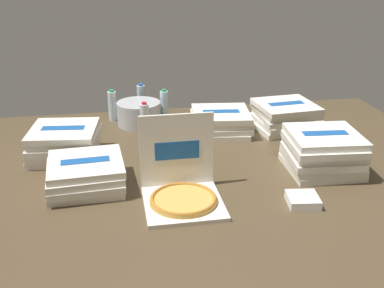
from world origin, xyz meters
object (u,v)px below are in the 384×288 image
at_px(pizza_stack_center_far, 64,142).
at_px(water_bottle_2, 164,105).
at_px(open_pizza_box, 182,187).
at_px(water_bottle_3, 145,119).
at_px(pizza_stack_left_far, 221,122).
at_px(pizza_stack_right_mid, 285,116).
at_px(pizza_stack_right_far, 323,152).
at_px(water_bottle_0, 141,99).
at_px(ice_bucket, 139,113).
at_px(water_bottle_1, 112,106).
at_px(napkin_pile, 303,200).
at_px(pizza_stack_left_near, 86,174).

distance_m(pizza_stack_center_far, water_bottle_2, 0.89).
bearing_deg(water_bottle_2, open_pizza_box, -92.99).
bearing_deg(water_bottle_3, pizza_stack_left_far, -4.39).
bearing_deg(pizza_stack_right_mid, pizza_stack_right_far, -92.94).
height_order(open_pizza_box, water_bottle_3, open_pizza_box).
relative_size(open_pizza_box, water_bottle_2, 1.77).
bearing_deg(water_bottle_0, pizza_stack_center_far, -124.74).
distance_m(open_pizza_box, pizza_stack_center_far, 0.91).
relative_size(pizza_stack_left_far, pizza_stack_right_far, 1.00).
relative_size(ice_bucket, water_bottle_2, 1.35).
xyz_separation_m(open_pizza_box, water_bottle_1, (-0.32, 1.29, 0.04)).
xyz_separation_m(pizza_stack_right_far, water_bottle_3, (-0.95, 0.74, -0.00)).
relative_size(water_bottle_2, napkin_pile, 1.54).
height_order(ice_bucket, water_bottle_1, water_bottle_1).
distance_m(water_bottle_0, napkin_pile, 1.71).
bearing_deg(pizza_stack_left_near, ice_bucket, 69.51).
bearing_deg(water_bottle_1, water_bottle_2, -8.34).
bearing_deg(water_bottle_2, water_bottle_1, 171.66).
xyz_separation_m(pizza_stack_left_far, napkin_pile, (0.17, -1.05, -0.05)).
relative_size(water_bottle_1, napkin_pile, 1.54).
relative_size(open_pizza_box, pizza_stack_right_far, 0.93).
distance_m(pizza_stack_right_far, water_bottle_1, 1.59).
xyz_separation_m(pizza_stack_left_near, water_bottle_1, (0.16, 1.06, 0.04)).
bearing_deg(water_bottle_1, pizza_stack_right_mid, -18.33).
height_order(open_pizza_box, pizza_stack_right_mid, open_pizza_box).
bearing_deg(water_bottle_3, pizza_stack_center_far, -151.11).
relative_size(pizza_stack_left_far, pizza_stack_left_near, 1.04).
height_order(pizza_stack_center_far, pizza_stack_left_near, pizza_stack_center_far).
height_order(pizza_stack_right_far, ice_bucket, pizza_stack_right_far).
height_order(pizza_stack_left_far, pizza_stack_center_far, pizza_stack_center_far).
relative_size(pizza_stack_right_far, water_bottle_2, 1.90).
bearing_deg(water_bottle_1, water_bottle_3, -58.43).
height_order(pizza_stack_left_far, water_bottle_3, water_bottle_3).
distance_m(open_pizza_box, ice_bucket, 1.17).
xyz_separation_m(pizza_stack_center_far, napkin_pile, (1.21, -0.81, -0.07)).
relative_size(pizza_stack_left_near, pizza_stack_right_far, 0.97).
bearing_deg(pizza_stack_center_far, pizza_stack_right_mid, 8.75).
xyz_separation_m(pizza_stack_left_near, pizza_stack_right_far, (1.33, -0.02, 0.04)).
height_order(pizza_stack_left_far, pizza_stack_right_mid, pizza_stack_right_mid).
bearing_deg(water_bottle_3, pizza_stack_left_near, -117.59).
height_order(open_pizza_box, pizza_stack_left_far, open_pizza_box).
height_order(pizza_stack_right_mid, napkin_pile, pizza_stack_right_mid).
xyz_separation_m(open_pizza_box, ice_bucket, (-0.13, 1.16, 0.01)).
bearing_deg(pizza_stack_right_far, pizza_stack_left_near, 178.94).
distance_m(open_pizza_box, water_bottle_0, 1.43).
height_order(pizza_stack_center_far, ice_bucket, pizza_stack_center_far).
height_order(pizza_stack_right_far, water_bottle_2, water_bottle_2).
bearing_deg(pizza_stack_left_far, ice_bucket, 154.73).
distance_m(ice_bucket, water_bottle_3, 0.22).
xyz_separation_m(water_bottle_0, water_bottle_2, (0.16, -0.19, 0.00)).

